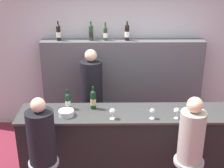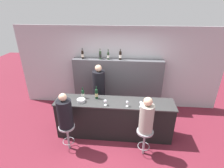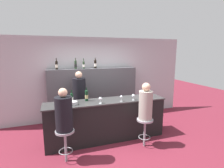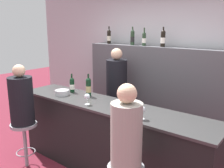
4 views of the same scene
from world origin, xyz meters
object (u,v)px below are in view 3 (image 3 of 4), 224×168
at_px(wine_bottle_backbar_3, 95,64).
at_px(wine_glass_0, 100,99).
at_px(wine_bottle_counter_0, 72,97).
at_px(bartender, 80,103).
at_px(wine_bottle_backbar_2, 84,65).
at_px(guest_seated_left, 64,113).
at_px(guest_seated_right, 146,104).
at_px(metal_bowl, 73,103).
at_px(wine_bottle_backbar_0, 57,65).
at_px(bar_stool_left, 65,137).
at_px(wine_bottle_backbar_1, 76,64).
at_px(bar_stool_right, 145,125).
at_px(wine_bottle_counter_1, 87,95).
at_px(wine_glass_2, 133,96).
at_px(wine_glass_1, 121,97).

xyz_separation_m(wine_bottle_backbar_3, wine_glass_0, (-0.26, -1.52, -0.69)).
bearing_deg(wine_bottle_counter_0, bartender, 68.90).
distance_m(wine_bottle_counter_0, wine_bottle_backbar_2, 1.48).
relative_size(guest_seated_left, guest_seated_right, 1.00).
height_order(wine_bottle_counter_0, metal_bowl, wine_bottle_counter_0).
xyz_separation_m(wine_bottle_backbar_0, bar_stool_left, (0.03, -1.95, -1.27)).
height_order(wine_bottle_counter_0, bar_stool_left, wine_bottle_counter_0).
height_order(wine_bottle_backbar_0, guest_seated_left, wine_bottle_backbar_0).
bearing_deg(guest_seated_left, wine_glass_0, 27.15).
relative_size(wine_bottle_backbar_1, bar_stool_right, 0.49).
bearing_deg(bartender, metal_bowl, -106.95).
xyz_separation_m(wine_bottle_counter_1, bar_stool_left, (-0.58, -0.73, -0.62)).
bearing_deg(wine_glass_0, wine_glass_2, -0.00).
distance_m(wine_bottle_counter_1, wine_bottle_backbar_3, 1.48).
bearing_deg(wine_bottle_backbar_0, wine_bottle_counter_1, -63.46).
xyz_separation_m(wine_glass_0, guest_seated_right, (0.92, -0.43, -0.08)).
bearing_deg(wine_bottle_counter_1, wine_bottle_backbar_0, 116.54).
xyz_separation_m(wine_glass_2, bar_stool_left, (-1.67, -0.43, -0.59)).
xyz_separation_m(wine_bottle_counter_0, wine_glass_2, (1.43, -0.30, -0.01)).
xyz_separation_m(bar_stool_left, guest_seated_left, (0.00, 0.00, 0.50)).
xyz_separation_m(wine_bottle_backbar_0, guest_seated_left, (0.03, -1.95, -0.77)).
xyz_separation_m(wine_glass_1, bar_stool_left, (-1.35, -0.43, -0.59)).
distance_m(wine_glass_0, wine_glass_2, 0.83).
distance_m(wine_glass_2, guest_seated_right, 0.45).
bearing_deg(bar_stool_right, guest_seated_right, 153.43).
bearing_deg(wine_bottle_counter_1, bar_stool_left, -128.50).
height_order(wine_bottle_backbar_2, wine_glass_0, wine_bottle_backbar_2).
height_order(wine_glass_0, guest_seated_left, guest_seated_left).
bearing_deg(guest_seated_right, wine_bottle_backbar_0, 132.61).
relative_size(wine_bottle_counter_0, guest_seated_right, 0.35).
xyz_separation_m(metal_bowl, bar_stool_left, (-0.23, -0.52, -0.52)).
distance_m(bar_stool_left, bar_stool_right, 1.76).
bearing_deg(wine_bottle_counter_1, bartender, 94.61).
bearing_deg(guest_seated_left, metal_bowl, 66.32).
height_order(wine_bottle_backbar_0, wine_glass_0, wine_bottle_backbar_0).
xyz_separation_m(wine_glass_0, metal_bowl, (-0.61, 0.10, -0.07)).
distance_m(wine_bottle_backbar_0, wine_bottle_backbar_2, 0.78).
bearing_deg(wine_bottle_backbar_3, bar_stool_right, -71.30).
height_order(wine_bottle_counter_0, wine_bottle_backbar_3, wine_bottle_backbar_3).
xyz_separation_m(wine_glass_0, bartender, (-0.32, 1.04, -0.35)).
bearing_deg(guest_seated_left, wine_bottle_backbar_0, 90.96).
height_order(wine_bottle_backbar_3, guest_seated_right, wine_bottle_backbar_3).
height_order(wine_bottle_counter_1, guest_seated_left, guest_seated_left).
distance_m(wine_glass_2, guest_seated_left, 1.72).
height_order(wine_glass_2, guest_seated_left, guest_seated_left).
relative_size(wine_bottle_backbar_3, wine_glass_2, 2.16).
bearing_deg(wine_glass_1, wine_glass_0, 180.00).
xyz_separation_m(guest_seated_left, bar_stool_right, (1.76, 0.00, -0.50)).
distance_m(wine_bottle_backbar_3, wine_glass_2, 1.76).
relative_size(wine_bottle_backbar_1, guest_seated_left, 0.38).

